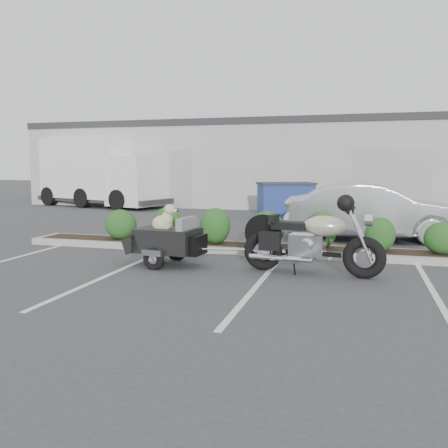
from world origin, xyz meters
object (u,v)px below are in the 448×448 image
(delivery_truck, at_px, (102,174))
(dumpster, at_px, (286,200))
(sedan, at_px, (373,212))
(motorcycle, at_px, (311,242))
(pet_trailer, at_px, (167,239))

(delivery_truck, bearing_deg, dumpster, 0.43)
(sedan, xyz_separation_m, delivery_truck, (-12.14, 7.25, 0.79))
(dumpster, distance_m, delivery_truck, 9.61)
(dumpster, bearing_deg, motorcycle, -101.03)
(motorcycle, relative_size, delivery_truck, 0.35)
(motorcycle, bearing_deg, dumpster, 107.45)
(motorcycle, height_order, dumpster, motorcycle)
(sedan, distance_m, dumpster, 5.41)
(motorcycle, xyz_separation_m, dumpster, (-1.81, 8.97, 0.08))
(motorcycle, xyz_separation_m, sedan, (1.16, 4.45, 0.16))
(pet_trailer, bearing_deg, motorcycle, 5.48)
(pet_trailer, bearing_deg, dumpster, 89.81)
(pet_trailer, relative_size, sedan, 0.46)
(motorcycle, relative_size, sedan, 0.57)
(delivery_truck, bearing_deg, pet_trailer, -37.91)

